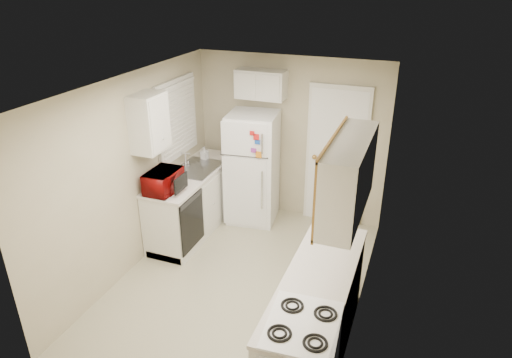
% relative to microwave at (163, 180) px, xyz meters
% --- Properties ---
extents(floor, '(3.80, 3.80, 0.00)m').
position_rel_microwave_xyz_m(floor, '(1.15, -0.25, -1.05)').
color(floor, beige).
rests_on(floor, ground).
extents(ceiling, '(3.80, 3.80, 0.00)m').
position_rel_microwave_xyz_m(ceiling, '(1.15, -0.25, 1.35)').
color(ceiling, white).
rests_on(ceiling, floor).
extents(wall_left, '(3.80, 3.80, 0.00)m').
position_rel_microwave_xyz_m(wall_left, '(-0.25, -0.25, 0.15)').
color(wall_left, '#BBB293').
rests_on(wall_left, floor).
extents(wall_right, '(3.80, 3.80, 0.00)m').
position_rel_microwave_xyz_m(wall_right, '(2.55, -0.25, 0.15)').
color(wall_right, '#BBB293').
rests_on(wall_right, floor).
extents(wall_back, '(2.80, 2.80, 0.00)m').
position_rel_microwave_xyz_m(wall_back, '(1.15, 1.65, 0.15)').
color(wall_back, '#BBB293').
rests_on(wall_back, floor).
extents(wall_front, '(2.80, 2.80, 0.00)m').
position_rel_microwave_xyz_m(wall_front, '(1.15, -2.15, 0.15)').
color(wall_front, '#BBB293').
rests_on(wall_front, floor).
extents(left_counter, '(0.60, 1.80, 0.90)m').
position_rel_microwave_xyz_m(left_counter, '(0.05, 0.65, -0.60)').
color(left_counter, silver).
rests_on(left_counter, floor).
extents(dishwasher, '(0.03, 0.58, 0.72)m').
position_rel_microwave_xyz_m(dishwasher, '(0.34, 0.05, -0.56)').
color(dishwasher, black).
rests_on(dishwasher, floor).
extents(sink, '(0.54, 0.74, 0.16)m').
position_rel_microwave_xyz_m(sink, '(0.05, 0.80, -0.19)').
color(sink, gray).
rests_on(sink, left_counter).
extents(microwave, '(0.50, 0.28, 0.33)m').
position_rel_microwave_xyz_m(microwave, '(0.00, 0.00, 0.00)').
color(microwave, maroon).
rests_on(microwave, left_counter).
extents(soap_bottle, '(0.10, 0.10, 0.20)m').
position_rel_microwave_xyz_m(soap_bottle, '(0.00, 1.13, -0.05)').
color(soap_bottle, beige).
rests_on(soap_bottle, left_counter).
extents(window_blinds, '(0.10, 0.98, 1.08)m').
position_rel_microwave_xyz_m(window_blinds, '(-0.21, 0.80, 0.55)').
color(window_blinds, silver).
rests_on(window_blinds, wall_left).
extents(upper_cabinet_left, '(0.30, 0.45, 0.70)m').
position_rel_microwave_xyz_m(upper_cabinet_left, '(-0.10, -0.03, 0.75)').
color(upper_cabinet_left, silver).
rests_on(upper_cabinet_left, wall_left).
extents(refrigerator, '(0.75, 0.74, 1.64)m').
position_rel_microwave_xyz_m(refrigerator, '(0.72, 1.25, -0.23)').
color(refrigerator, white).
rests_on(refrigerator, floor).
extents(cabinet_over_fridge, '(0.70, 0.30, 0.40)m').
position_rel_microwave_xyz_m(cabinet_over_fridge, '(0.75, 1.50, 0.95)').
color(cabinet_over_fridge, silver).
rests_on(cabinet_over_fridge, wall_back).
extents(interior_door, '(0.86, 0.06, 2.08)m').
position_rel_microwave_xyz_m(interior_door, '(1.85, 1.61, -0.03)').
color(interior_door, white).
rests_on(interior_door, floor).
extents(right_counter, '(0.60, 2.00, 0.90)m').
position_rel_microwave_xyz_m(right_counter, '(2.25, -1.05, -0.60)').
color(right_counter, silver).
rests_on(right_counter, floor).
extents(upper_cabinet_right, '(0.30, 1.20, 0.70)m').
position_rel_microwave_xyz_m(upper_cabinet_right, '(2.40, -0.75, 0.75)').
color(upper_cabinet_right, silver).
rests_on(upper_cabinet_right, wall_right).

